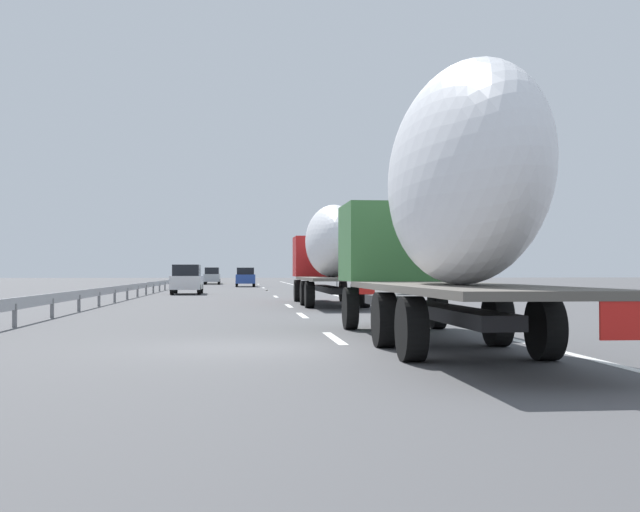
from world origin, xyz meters
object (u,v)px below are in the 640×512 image
object	(u,v)px
truck_lead	(330,249)
road_sign	(337,261)
car_silver_hatch	(212,276)
car_yellow_coupe	(212,276)
truck_trailing	(444,201)
car_blue_sedan	(245,277)
car_white_van	(187,279)

from	to	relation	value
truck_lead	road_sign	size ratio (longest dim) A/B	3.83
car_silver_hatch	truck_lead	bearing A→B (deg)	-172.81
car_yellow_coupe	road_sign	size ratio (longest dim) A/B	1.37
truck_trailing	car_blue_sedan	bearing A→B (deg)	3.15
road_sign	car_silver_hatch	bearing A→B (deg)	17.36
truck_trailing	car_silver_hatch	xyz separation A→B (m)	(74.30, 6.95, -1.80)
road_sign	car_yellow_coupe	bearing A→B (deg)	14.37
car_white_van	truck_lead	bearing A→B (deg)	-157.22
car_silver_hatch	road_sign	bearing A→B (deg)	-162.64
truck_lead	car_yellow_coupe	bearing A→B (deg)	6.51
road_sign	car_white_van	bearing A→B (deg)	119.41
car_silver_hatch	car_yellow_coupe	size ratio (longest dim) A/B	0.97
truck_trailing	car_silver_hatch	world-z (taller)	truck_trailing
truck_lead	car_blue_sedan	distance (m)	41.82
car_blue_sedan	car_white_van	bearing A→B (deg)	171.13
truck_trailing	car_blue_sedan	xyz separation A→B (m)	(60.93, 3.35, -1.83)
car_white_van	car_blue_sedan	bearing A→B (deg)	-8.87
car_yellow_coupe	car_white_van	xyz separation A→B (m)	(-46.00, -0.01, -0.00)
car_white_van	road_sign	bearing A→B (deg)	-60.59
car_yellow_coupe	truck_lead	bearing A→B (deg)	-173.49
car_blue_sedan	car_white_van	distance (m)	24.85
car_blue_sedan	car_white_van	world-z (taller)	car_white_van
truck_trailing	road_sign	world-z (taller)	truck_trailing
truck_lead	car_blue_sedan	xyz separation A→B (m)	(41.66, 3.35, -1.49)
truck_lead	car_silver_hatch	xyz separation A→B (m)	(55.04, 6.95, -1.46)
car_yellow_coupe	car_white_van	distance (m)	46.00
car_silver_hatch	car_white_van	size ratio (longest dim) A/B	0.93
truck_lead	car_silver_hatch	bearing A→B (deg)	7.19
car_blue_sedan	road_sign	distance (m)	19.87
car_yellow_coupe	road_sign	bearing A→B (deg)	-165.63
car_white_van	truck_trailing	bearing A→B (deg)	-168.82
truck_lead	road_sign	xyz separation A→B (m)	(22.91, -3.10, -0.20)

